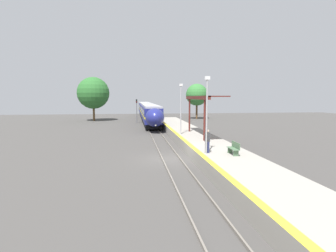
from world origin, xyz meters
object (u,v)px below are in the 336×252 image
train (147,111)px  railway_signal (137,109)px  lamppost_near (207,110)px  lamppost_mid (181,106)px  person_waiting (207,141)px  platform_bench (234,148)px

train → railway_signal: railway_signal is taller
lamppost_near → lamppost_mid: bearing=90.0°
railway_signal → lamppost_near: bearing=-82.3°
person_waiting → railway_signal: bearing=98.0°
platform_bench → lamppost_near: bearing=163.6°
person_waiting → lamppost_near: lamppost_near is taller
platform_bench → person_waiting: 1.96m
train → railway_signal: (-2.35, -5.98, 0.71)m
lamppost_mid → lamppost_near: bearing=-90.0°
person_waiting → lamppost_mid: bearing=90.8°
platform_bench → lamppost_mid: (-1.88, 10.83, 2.68)m
train → person_waiting: train is taller
lamppost_near → platform_bench: bearing=-16.4°
train → lamppost_near: size_ratio=8.16×
lamppost_mid → person_waiting: bearing=-89.2°
train → lamppost_near: bearing=-86.8°
person_waiting → railway_signal: railway_signal is taller
railway_signal → platform_bench: bearing=-79.3°
person_waiting → lamppost_near: (-0.15, -0.25, 2.25)m
platform_bench → person_waiting: person_waiting is taller
train → person_waiting: 39.28m
lamppost_near → lamppost_mid: size_ratio=1.00×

